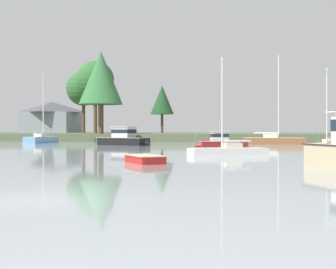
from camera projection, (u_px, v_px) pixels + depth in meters
The scene contains 15 objects.
ground_plane at pixel (34, 199), 14.88m from camera, with size 401.31×401.31×0.00m, color #939EA3.
far_shore_bank at pixel (246, 136), 107.13m from camera, with size 180.59×55.38×1.35m, color #4C563D.
sailboat_white at pixel (228, 153), 41.25m from camera, with size 6.51×4.62×8.27m.
cruiser_black at pixel (128, 141), 66.86m from camera, with size 8.24×4.91×4.66m.
sailboat_wood at pixel (273, 142), 70.99m from camera, with size 8.85×3.18×13.04m.
sailboat_navy at pixel (329, 147), 54.54m from camera, with size 4.36×6.62×9.06m.
sailboat_skyblue at pixel (41, 141), 79.62m from camera, with size 2.18×8.00×11.47m.
cruiser_maroon at pixel (217, 143), 60.42m from camera, with size 6.63×4.05×3.82m.
dinghy_red at pixel (145, 160), 31.15m from camera, with size 3.36×3.86×0.68m.
mooring_buoy_yellow at pixel (310, 153), 43.08m from camera, with size 0.47×0.47×0.53m.
shore_tree_far_left at pixel (101, 78), 86.98m from camera, with size 7.49×7.49×14.20m.
shore_tree_left_mid at pixel (84, 89), 111.37m from camera, with size 7.58×7.58×13.51m.
shore_tree_center_left at pixel (162, 100), 106.55m from camera, with size 4.91×4.91×9.95m.
shore_tree_right at pixel (95, 80), 97.84m from camera, with size 7.20×7.20×13.91m.
cottage_eastern at pixel (51, 117), 121.20m from camera, with size 12.93×10.41×7.34m.
Camera 1 is at (7.04, -13.66, 2.04)m, focal length 54.50 mm.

